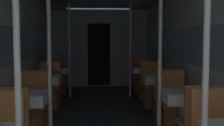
{
  "coord_description": "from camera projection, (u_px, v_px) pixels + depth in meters",
  "views": [
    {
      "loc": [
        -0.15,
        -1.38,
        1.45
      ],
      "look_at": [
        0.08,
        2.48,
        1.11
      ],
      "focal_mm": 50.0,
      "sensor_mm": 36.0,
      "label": 1
    }
  ],
  "objects": [
    {
      "name": "wall_left",
      "position": [
        13.0,
        57.0,
        4.86
      ],
      "size": [
        0.05,
        9.92,
        2.2
      ],
      "color": "silver",
      "rests_on": "ground_plane"
    },
    {
      "name": "wall_right",
      "position": [
        190.0,
        56.0,
        5.03
      ],
      "size": [
        0.05,
        9.92,
        2.2
      ],
      "color": "silver",
      "rests_on": "ground_plane"
    },
    {
      "name": "bulkhead_far",
      "position": [
        99.0,
        48.0,
        8.93
      ],
      "size": [
        2.76,
        0.09,
        2.2
      ],
      "color": "gray",
      "rests_on": "ground_plane"
    },
    {
      "name": "support_pole_left_0",
      "position": [
        18.0,
        83.0,
        2.32
      ],
      "size": [
        0.05,
        0.05,
        2.2
      ],
      "color": "silver",
      "rests_on": "ground_plane"
    },
    {
      "name": "dining_table_left_1",
      "position": [
        24.0,
        102.0,
        4.0
      ],
      "size": [
        0.57,
        0.57,
        0.73
      ],
      "color": "#4C4C51",
      "rests_on": "ground_plane"
    },
    {
      "name": "chair_left_far_1",
      "position": [
        33.0,
        115.0,
        4.59
      ],
      "size": [
        0.42,
        0.42,
        0.92
      ],
      "rotation": [
        0.0,
        0.0,
        3.14
      ],
      "color": "#9C5B31",
      "rests_on": "ground_plane"
    },
    {
      "name": "support_pole_left_1",
      "position": [
        49.0,
        63.0,
        3.98
      ],
      "size": [
        0.05,
        0.05,
        2.2
      ],
      "color": "silver",
      "rests_on": "ground_plane"
    },
    {
      "name": "dining_table_left_2",
      "position": [
        45.0,
        83.0,
        5.66
      ],
      "size": [
        0.57,
        0.57,
        0.73
      ],
      "color": "#4C4C51",
      "rests_on": "ground_plane"
    },
    {
      "name": "chair_left_near_2",
      "position": [
        40.0,
        107.0,
        5.13
      ],
      "size": [
        0.42,
        0.42,
        0.92
      ],
      "color": "#9C5B31",
      "rests_on": "ground_plane"
    },
    {
      "name": "chair_left_far_2",
      "position": [
        49.0,
        94.0,
        6.25
      ],
      "size": [
        0.42,
        0.42,
        0.92
      ],
      "rotation": [
        0.0,
        0.0,
        3.14
      ],
      "color": "#9C5B31",
      "rests_on": "ground_plane"
    },
    {
      "name": "dining_table_left_3",
      "position": [
        56.0,
        72.0,
        7.32
      ],
      "size": [
        0.57,
        0.57,
        0.73
      ],
      "color": "#4C4C51",
      "rests_on": "ground_plane"
    },
    {
      "name": "chair_left_near_3",
      "position": [
        53.0,
        89.0,
        6.79
      ],
      "size": [
        0.42,
        0.42,
        0.92
      ],
      "color": "#9C5B31",
      "rests_on": "ground_plane"
    },
    {
      "name": "chair_left_far_3",
      "position": [
        59.0,
        82.0,
        7.91
      ],
      "size": [
        0.42,
        0.42,
        0.92
      ],
      "rotation": [
        0.0,
        0.0,
        3.14
      ],
      "color": "#9C5B31",
      "rests_on": "ground_plane"
    },
    {
      "name": "support_pole_left_3",
      "position": [
        70.0,
        51.0,
        7.3
      ],
      "size": [
        0.05,
        0.05,
        2.2
      ],
      "color": "silver",
      "rests_on": "ground_plane"
    },
    {
      "name": "support_pole_right_0",
      "position": [
        205.0,
        81.0,
        2.41
      ],
      "size": [
        0.05,
        0.05,
        2.2
      ],
      "color": "silver",
      "rests_on": "ground_plane"
    },
    {
      "name": "dining_table_right_1",
      "position": [
        184.0,
        100.0,
        4.13
      ],
      "size": [
        0.57,
        0.57,
        0.73
      ],
      "color": "#4C4C51",
      "rests_on": "ground_plane"
    },
    {
      "name": "chair_right_far_1",
      "position": [
        173.0,
        113.0,
        4.71
      ],
      "size": [
        0.42,
        0.42,
        0.92
      ],
      "rotation": [
        0.0,
        0.0,
        3.14
      ],
      "color": "#9C5B31",
      "rests_on": "ground_plane"
    },
    {
      "name": "support_pole_right_1",
      "position": [
        160.0,
        63.0,
        4.06
      ],
      "size": [
        0.05,
        0.05,
        2.2
      ],
      "color": "silver",
      "rests_on": "ground_plane"
    },
    {
      "name": "dining_table_right_2",
      "position": [
        158.0,
        82.0,
        5.79
      ],
      "size": [
        0.57,
        0.57,
        0.73
      ],
      "color": "#4C4C51",
      "rests_on": "ground_plane"
    },
    {
      "name": "chair_right_near_2",
      "position": [
        165.0,
        105.0,
        5.25
      ],
      "size": [
        0.42,
        0.42,
        0.92
      ],
      "color": "#9C5B31",
      "rests_on": "ground_plane"
    },
    {
      "name": "chair_right_far_2",
      "position": [
        152.0,
        93.0,
        6.37
      ],
      "size": [
        0.42,
        0.42,
        0.92
      ],
      "rotation": [
        0.0,
        0.0,
        3.14
      ],
      "color": "#9C5B31",
      "rests_on": "ground_plane"
    },
    {
      "name": "dining_table_right_3",
      "position": [
        144.0,
        72.0,
        7.44
      ],
      "size": [
        0.57,
        0.57,
        0.73
      ],
      "color": "#4C4C51",
      "rests_on": "ground_plane"
    },
    {
      "name": "chair_right_near_3",
      "position": [
        148.0,
        88.0,
        6.91
      ],
      "size": [
        0.42,
        0.42,
        0.92
      ],
      "color": "#9C5B31",
      "rests_on": "ground_plane"
    },
    {
      "name": "chair_right_far_3",
      "position": [
        140.0,
        81.0,
        8.03
      ],
      "size": [
        0.42,
        0.42,
        0.92
      ],
      "rotation": [
        0.0,
        0.0,
        3.14
      ],
      "color": "#9C5B31",
      "rests_on": "ground_plane"
    },
    {
      "name": "support_pole_right_3",
      "position": [
        130.0,
        51.0,
        7.38
      ],
      "size": [
        0.05,
        0.05,
        2.2
      ],
      "color": "silver",
      "rests_on": "ground_plane"
    }
  ]
}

